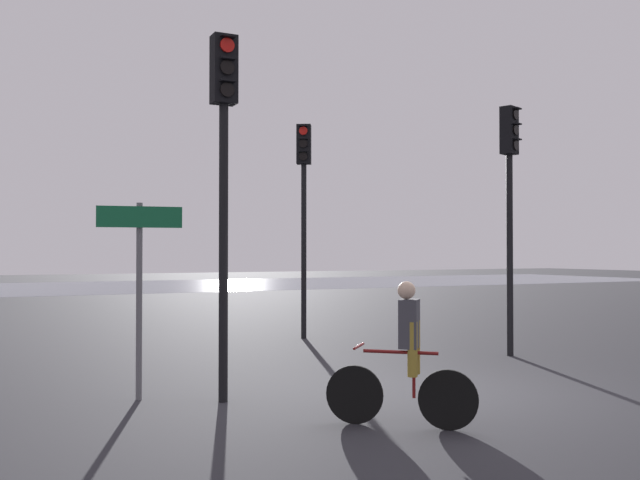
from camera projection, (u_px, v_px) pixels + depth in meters
ground_plane at (449, 394)px, 9.79m from camera, size 120.00×120.00×0.00m
water_strip at (85, 287)px, 40.20m from camera, size 80.00×16.00×0.01m
traffic_light_near_left at (224, 148)px, 9.30m from camera, size 0.32×0.34×4.79m
traffic_light_center at (304, 191)px, 16.17m from camera, size 0.40×0.42×4.86m
traffic_light_near_right at (510, 183)px, 13.44m from camera, size 0.39×0.41×4.70m
direction_sign_post at (139, 271)px, 9.38m from camera, size 1.09×0.22×2.60m
cyclist at (406, 353)px, 7.91m from camera, size 1.29×1.18×1.62m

